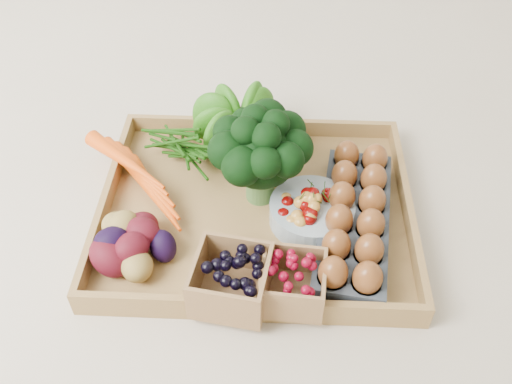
{
  "coord_description": "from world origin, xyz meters",
  "views": [
    {
      "loc": [
        0.03,
        -0.7,
        0.77
      ],
      "look_at": [
        0.0,
        0.0,
        0.06
      ],
      "focal_mm": 40.0,
      "sensor_mm": 36.0,
      "label": 1
    }
  ],
  "objects_px": {
    "tray": "(256,212)",
    "broccoli": "(260,169)",
    "cherry_bowl": "(312,212)",
    "egg_carton": "(354,223)"
  },
  "relations": [
    {
      "from": "cherry_bowl",
      "to": "tray",
      "type": "bearing_deg",
      "value": 168.09
    },
    {
      "from": "cherry_bowl",
      "to": "egg_carton",
      "type": "distance_m",
      "value": 0.08
    },
    {
      "from": "tray",
      "to": "egg_carton",
      "type": "relative_size",
      "value": 1.67
    },
    {
      "from": "tray",
      "to": "broccoli",
      "type": "xyz_separation_m",
      "value": [
        0.01,
        0.03,
        0.08
      ]
    },
    {
      "from": "cherry_bowl",
      "to": "egg_carton",
      "type": "relative_size",
      "value": 0.45
    },
    {
      "from": "tray",
      "to": "broccoli",
      "type": "bearing_deg",
      "value": 80.16
    },
    {
      "from": "egg_carton",
      "to": "tray",
      "type": "bearing_deg",
      "value": 174.0
    },
    {
      "from": "cherry_bowl",
      "to": "egg_carton",
      "type": "height_order",
      "value": "same"
    },
    {
      "from": "broccoli",
      "to": "cherry_bowl",
      "type": "height_order",
      "value": "broccoli"
    },
    {
      "from": "tray",
      "to": "cherry_bowl",
      "type": "bearing_deg",
      "value": -11.91
    }
  ]
}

